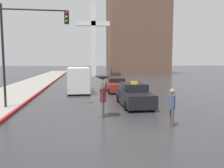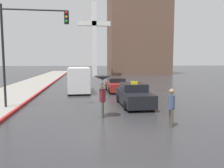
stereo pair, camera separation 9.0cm
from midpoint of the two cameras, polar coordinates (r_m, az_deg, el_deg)
name	(u,v)px [view 1 (the left image)]	position (r m, az deg, el deg)	size (l,w,h in m)	color
ground_plane	(122,135)	(9.15, 2.24, -13.25)	(300.00, 300.00, 0.00)	#2D2D30
taxi	(134,95)	(15.02, 5.58, -2.96)	(1.91, 4.52, 1.67)	black
sedan_red	(116,85)	(21.95, 0.95, -0.29)	(1.91, 4.32, 1.36)	maroon
ambulance_van	(79,79)	(21.68, -8.85, 1.42)	(2.15, 5.23, 2.41)	silver
pedestrian_with_umbrella	(103,86)	(11.54, -2.61, -0.42)	(0.96, 0.96, 2.25)	#4C473D
pedestrian_man	(172,104)	(10.40, 15.15, -5.14)	(0.30, 0.44, 1.77)	#4C473D
traffic_light	(28,37)	(14.68, -21.20, 11.26)	(4.07, 0.38, 6.45)	black
building_tower_near	(137,21)	(54.14, 6.61, 16.09)	(13.91, 9.08, 25.28)	brown
monument_cross	(93,35)	(44.17, -4.94, 12.63)	(6.37, 0.90, 14.48)	white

